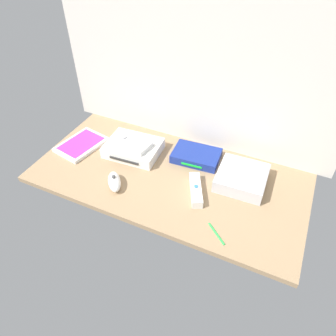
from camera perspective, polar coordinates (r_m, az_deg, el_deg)
The scene contains 10 objects.
ground_plane at distance 118.27cm, azimuth 0.00°, elevation -1.80°, with size 100.00×48.00×2.00cm, color #9E7F5B.
back_wall at distance 118.75cm, azimuth 5.24°, elevation 17.52°, with size 110.00×1.20×64.00cm, color silver.
game_console at distance 127.42cm, azimuth -6.24°, elevation 3.58°, with size 21.97×17.51×4.40cm.
mini_computer at distance 116.15cm, azimuth 13.08°, elevation -1.69°, with size 17.60×17.60×5.30cm.
game_case at distance 135.62cm, azimuth -15.29°, elevation 4.09°, with size 16.90×21.20×1.56cm.
network_router at distance 124.26cm, azimuth 5.09°, elevation 2.22°, with size 18.81×13.29×3.40cm.
remote_wand at distance 110.88cm, azimuth 5.01°, elevation -3.90°, with size 9.68×14.89×3.40cm.
remote_nunchuk at distance 114.14cm, azimuth -9.60°, elevation -2.42°, with size 9.65×10.58×5.10cm.
remote_classic_pad at distance 124.74cm, azimuth -6.43°, elevation 4.47°, with size 15.49×10.20×2.40cm.
stylus_pen at distance 101.09cm, azimuth 8.71°, elevation -11.48°, with size 0.70×0.70×9.00cm, color green.
Camera 1 is at (35.95, -77.53, 80.76)cm, focal length 33.99 mm.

